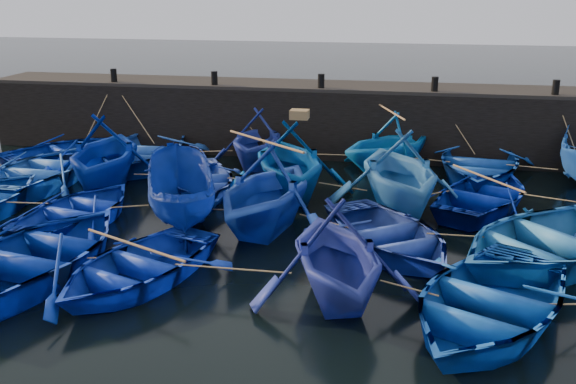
# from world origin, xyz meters

# --- Properties ---
(ground) EXTENTS (120.00, 120.00, 0.00)m
(ground) POSITION_xyz_m (0.00, 0.00, 0.00)
(ground) COLOR black
(ground) RESTS_ON ground
(quay_wall) EXTENTS (26.00, 2.50, 2.50)m
(quay_wall) POSITION_xyz_m (0.00, 10.50, 1.25)
(quay_wall) COLOR black
(quay_wall) RESTS_ON ground
(quay_top) EXTENTS (26.00, 2.50, 0.12)m
(quay_top) POSITION_xyz_m (0.00, 10.50, 2.56)
(quay_top) COLOR black
(quay_top) RESTS_ON quay_wall
(bollard_0) EXTENTS (0.24, 0.24, 0.50)m
(bollard_0) POSITION_xyz_m (-8.00, 9.60, 2.87)
(bollard_0) COLOR black
(bollard_0) RESTS_ON quay_top
(bollard_1) EXTENTS (0.24, 0.24, 0.50)m
(bollard_1) POSITION_xyz_m (-4.00, 9.60, 2.87)
(bollard_1) COLOR black
(bollard_1) RESTS_ON quay_top
(bollard_2) EXTENTS (0.24, 0.24, 0.50)m
(bollard_2) POSITION_xyz_m (0.00, 9.60, 2.87)
(bollard_2) COLOR black
(bollard_2) RESTS_ON quay_top
(bollard_3) EXTENTS (0.24, 0.24, 0.50)m
(bollard_3) POSITION_xyz_m (4.00, 9.60, 2.87)
(bollard_3) COLOR black
(bollard_3) RESTS_ON quay_top
(bollard_4) EXTENTS (0.24, 0.24, 0.50)m
(bollard_4) POSITION_xyz_m (8.00, 9.60, 2.87)
(bollard_4) COLOR black
(bollard_4) RESTS_ON quay_top
(boat_0) EXTENTS (5.60, 5.81, 0.98)m
(boat_0) POSITION_xyz_m (-8.79, 7.20, 0.49)
(boat_0) COLOR navy
(boat_0) RESTS_ON ground
(boat_1) EXTENTS (4.41, 5.92, 1.17)m
(boat_1) POSITION_xyz_m (-6.05, 7.25, 0.59)
(boat_1) COLOR navy
(boat_1) RESTS_ON ground
(boat_2) EXTENTS (3.61, 4.13, 2.08)m
(boat_2) POSITION_xyz_m (-2.02, 7.97, 1.04)
(boat_2) COLOR navy
(boat_2) RESTS_ON ground
(boat_3) EXTENTS (5.24, 5.28, 2.10)m
(boat_3) POSITION_xyz_m (2.55, 8.13, 1.05)
(boat_3) COLOR blue
(boat_3) RESTS_ON ground
(boat_4) EXTENTS (4.46, 5.82, 1.12)m
(boat_4) POSITION_xyz_m (5.51, 7.85, 0.56)
(boat_4) COLOR navy
(boat_4) RESTS_ON ground
(boat_6) EXTENTS (3.80, 5.24, 1.07)m
(boat_6) POSITION_xyz_m (-8.25, 4.57, 0.54)
(boat_6) COLOR blue
(boat_6) RESTS_ON ground
(boat_7) EXTENTS (4.97, 5.46, 2.47)m
(boat_7) POSITION_xyz_m (-6.04, 4.53, 1.24)
(boat_7) COLOR #001F89
(boat_7) RESTS_ON ground
(boat_8) EXTENTS (4.51, 5.17, 0.89)m
(boat_8) POSITION_xyz_m (-3.06, 4.66, 0.45)
(boat_8) COLOR blue
(boat_8) RESTS_ON ground
(boat_9) EXTENTS (5.37, 5.75, 2.46)m
(boat_9) POSITION_xyz_m (-0.25, 4.72, 1.23)
(boat_9) COLOR navy
(boat_9) RESTS_ON ground
(boat_10) EXTENTS (5.17, 5.61, 2.46)m
(boat_10) POSITION_xyz_m (3.01, 4.22, 1.23)
(boat_10) COLOR #2B6BBA
(boat_10) RESTS_ON ground
(boat_11) EXTENTS (4.88, 5.45, 0.93)m
(boat_11) POSITION_xyz_m (5.45, 4.73, 0.47)
(boat_11) COLOR #001780
(boat_11) RESTS_ON ground
(boat_14) EXTENTS (3.77, 4.74, 0.88)m
(boat_14) POSITION_xyz_m (-5.36, 1.45, 0.44)
(boat_14) COLOR #0C28A0
(boat_14) RESTS_ON ground
(boat_15) EXTENTS (3.41, 4.99, 1.81)m
(boat_15) POSITION_xyz_m (-2.64, 1.83, 0.90)
(boat_15) COLOR navy
(boat_15) RESTS_ON ground
(boat_16) EXTENTS (4.77, 5.26, 2.41)m
(boat_16) POSITION_xyz_m (-0.34, 1.88, 1.20)
(boat_16) COLOR #14379C
(boat_16) RESTS_ON ground
(boat_17) EXTENTS (5.20, 5.55, 0.94)m
(boat_17) POSITION_xyz_m (2.84, 1.14, 0.47)
(boat_17) COLOR navy
(boat_17) RESTS_ON ground
(boat_18) EXTENTS (7.04, 7.00, 1.20)m
(boat_18) POSITION_xyz_m (6.51, 1.16, 0.60)
(boat_18) COLOR #1B5EA3
(boat_18) RESTS_ON ground
(boat_21) EXTENTS (4.79, 6.04, 1.13)m
(boat_21) POSITION_xyz_m (-4.64, -1.75, 0.56)
(boat_21) COLOR navy
(boat_21) RESTS_ON ground
(boat_22) EXTENTS (4.38, 5.13, 0.90)m
(boat_22) POSITION_xyz_m (-2.40, -1.66, 0.45)
(boat_22) COLOR #0C29AD
(boat_22) RESTS_ON ground
(boat_23) EXTENTS (4.63, 4.98, 2.14)m
(boat_23) POSITION_xyz_m (1.89, -1.63, 1.07)
(boat_23) COLOR navy
(boat_23) RESTS_ON ground
(boat_24) EXTENTS (5.57, 6.30, 1.08)m
(boat_24) POSITION_xyz_m (4.82, -2.10, 0.54)
(boat_24) COLOR #093E93
(boat_24) RESTS_ON ground
(wooden_crate) EXTENTS (0.53, 0.44, 0.26)m
(wooden_crate) POSITION_xyz_m (0.05, 4.72, 2.59)
(wooden_crate) COLOR brown
(wooden_crate) RESTS_ON boat_9
(mooring_ropes) EXTENTS (17.69, 11.64, 2.10)m
(mooring_ropes) POSITION_xyz_m (0.26, 5.01, 0.89)
(mooring_ropes) COLOR tan
(mooring_ropes) RESTS_ON ground
(loose_oars) EXTENTS (10.10, 11.87, 1.57)m
(loose_oars) POSITION_xyz_m (1.32, 3.27, 1.62)
(loose_oars) COLOR #99724C
(loose_oars) RESTS_ON ground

